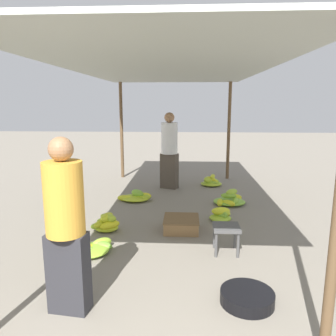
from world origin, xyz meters
name	(u,v)px	position (x,y,z in m)	size (l,w,h in m)	color
canopy_post_back_left	(122,131)	(-1.36, 6.37, 1.21)	(0.08, 0.08, 2.42)	brown
canopy_post_back_right	(229,131)	(1.36, 6.37, 1.21)	(0.08, 0.08, 2.42)	brown
canopy_tarp	(168,68)	(0.00, 3.33, 2.44)	(3.12, 6.47, 0.04)	#9EA399
vendor_foreground	(66,224)	(-0.76, 0.78, 0.85)	(0.39, 0.39, 1.63)	#2D2D33
stool	(226,231)	(0.82, 2.07, 0.29)	(0.34, 0.34, 0.36)	#4C4C4C
basin_black	(247,297)	(0.90, 0.97, 0.06)	(0.52, 0.52, 0.12)	black
banana_pile_left_0	(89,248)	(-0.94, 1.96, 0.06)	(0.64, 0.55, 0.15)	#ACC92D
banana_pile_left_1	(106,223)	(-0.90, 2.69, 0.13)	(0.48, 0.40, 0.28)	yellow
banana_pile_left_2	(136,197)	(-0.68, 4.29, 0.07)	(0.69, 0.50, 0.22)	yellow
banana_pile_right_0	(230,200)	(1.15, 4.17, 0.08)	(0.61, 0.66, 0.30)	yellow
banana_pile_right_1	(221,214)	(0.88, 3.25, 0.11)	(0.36, 0.39, 0.23)	#B8CE2B
banana_pile_right_2	(211,182)	(0.89, 5.58, 0.10)	(0.49, 0.52, 0.27)	#ADC92D
crate_near	(181,224)	(0.24, 2.79, 0.10)	(0.53, 0.53, 0.20)	olive
shopper_walking_mid	(169,149)	(-0.08, 5.32, 0.89)	(0.46, 0.46, 1.71)	#4C4238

